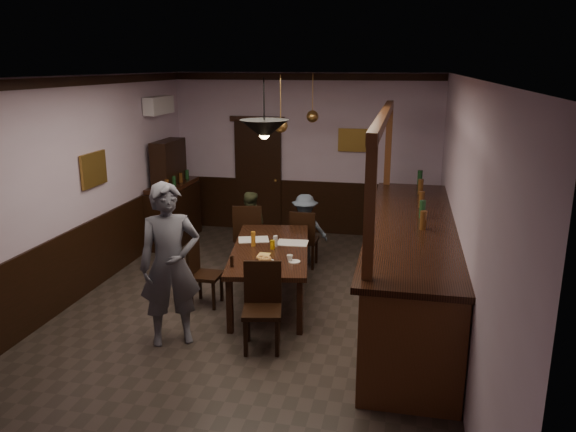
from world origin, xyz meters
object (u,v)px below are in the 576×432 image
(dining_table, at_px, (270,252))
(chair_far_right, at_px, (304,237))
(person_standing, at_px, (170,265))
(pendant_brass_far, at_px, (312,117))
(person_seated_left, at_px, (250,227))
(bar_counter, at_px, (411,266))
(chair_side, at_px, (201,270))
(pendant_brass_mid, at_px, (281,126))
(soda_can, at_px, (273,245))
(sideboard, at_px, (173,202))
(chair_near, at_px, (262,302))
(pendant_iron, at_px, (264,130))
(person_seated_right, at_px, (305,228))
(coffee_cup, at_px, (290,258))
(chair_far_left, at_px, (248,233))

(dining_table, height_order, chair_far_right, chair_far_right)
(person_standing, height_order, pendant_brass_far, pendant_brass_far)
(pendant_brass_far, bearing_deg, person_seated_left, -135.09)
(bar_counter, bearing_deg, chair_side, -174.01)
(person_seated_left, relative_size, pendant_brass_mid, 1.44)
(chair_side, height_order, person_standing, person_standing)
(person_seated_left, bearing_deg, soda_can, 106.82)
(person_standing, bearing_deg, sideboard, 84.90)
(chair_near, bearing_deg, bar_counter, 25.80)
(dining_table, relative_size, chair_side, 2.64)
(person_seated_left, distance_m, pendant_iron, 3.02)
(person_seated_right, height_order, pendant_brass_far, pendant_brass_far)
(person_seated_right, distance_m, soda_can, 1.68)
(chair_near, xyz_separation_m, pendant_iron, (-0.09, 0.51, 1.88))
(soda_can, bearing_deg, chair_side, -162.42)
(soda_can, distance_m, pendant_brass_far, 2.80)
(chair_side, xyz_separation_m, pendant_iron, (1.01, -0.45, 1.94))
(chair_side, relative_size, person_seated_right, 0.78)
(chair_side, distance_m, person_seated_left, 1.80)
(person_seated_left, relative_size, coffee_cup, 14.61)
(dining_table, height_order, coffee_cup, coffee_cup)
(chair_near, xyz_separation_m, chair_side, (-1.10, 0.96, -0.06))
(person_seated_left, height_order, pendant_iron, pendant_iron)
(chair_side, bearing_deg, coffee_cup, -95.56)
(coffee_cup, height_order, pendant_brass_mid, pendant_brass_mid)
(chair_side, xyz_separation_m, person_seated_right, (1.06, 1.94, 0.08))
(sideboard, height_order, pendant_brass_mid, pendant_brass_mid)
(chair_far_left, relative_size, pendant_iron, 1.51)
(person_standing, distance_m, coffee_cup, 1.52)
(chair_near, bearing_deg, person_seated_left, 97.13)
(dining_table, distance_m, chair_near, 1.33)
(person_seated_right, relative_size, pendant_brass_far, 1.40)
(person_seated_left, distance_m, person_seated_right, 0.90)
(chair_side, relative_size, soda_can, 7.39)
(chair_side, relative_size, person_seated_left, 0.76)
(chair_far_right, relative_size, coffee_cup, 11.70)
(bar_counter, xyz_separation_m, pendant_brass_far, (-1.69, 2.37, 1.65))
(sideboard, distance_m, pendant_iron, 4.23)
(pendant_iron, bearing_deg, dining_table, 99.77)
(chair_near, distance_m, soda_can, 1.29)
(person_seated_right, distance_m, bar_counter, 2.36)
(chair_near, relative_size, sideboard, 0.54)
(bar_counter, height_order, pendant_iron, pendant_iron)
(chair_side, bearing_deg, chair_near, -130.08)
(person_seated_left, xyz_separation_m, sideboard, (-1.64, 0.74, 0.16))
(chair_far_right, relative_size, chair_near, 0.94)
(coffee_cup, height_order, sideboard, sideboard)
(person_seated_left, distance_m, sideboard, 1.81)
(person_seated_right, relative_size, pendant_iron, 1.66)
(pendant_brass_far, bearing_deg, dining_table, -94.07)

